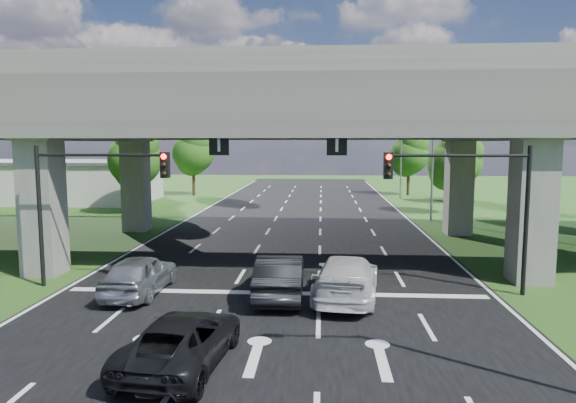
# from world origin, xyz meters

# --- Properties ---
(ground) EXTENTS (160.00, 160.00, 0.00)m
(ground) POSITION_xyz_m (0.00, 0.00, 0.00)
(ground) COLOR #254D19
(ground) RESTS_ON ground
(road) EXTENTS (18.00, 120.00, 0.03)m
(road) POSITION_xyz_m (0.00, 10.00, 0.01)
(road) COLOR black
(road) RESTS_ON ground
(overpass) EXTENTS (80.00, 15.00, 10.00)m
(overpass) POSITION_xyz_m (0.00, 12.00, 7.92)
(overpass) COLOR #3D3A37
(overpass) RESTS_ON ground
(warehouse) EXTENTS (20.00, 10.00, 4.00)m
(warehouse) POSITION_xyz_m (-26.00, 35.00, 2.00)
(warehouse) COLOR #9E9E99
(warehouse) RESTS_ON ground
(signal_right) EXTENTS (5.76, 0.54, 6.00)m
(signal_right) POSITION_xyz_m (7.82, 3.94, 4.19)
(signal_right) COLOR black
(signal_right) RESTS_ON ground
(signal_left) EXTENTS (5.76, 0.54, 6.00)m
(signal_left) POSITION_xyz_m (-7.82, 3.94, 4.19)
(signal_left) COLOR black
(signal_left) RESTS_ON ground
(streetlight_far) EXTENTS (3.38, 0.25, 10.00)m
(streetlight_far) POSITION_xyz_m (10.10, 24.00, 5.85)
(streetlight_far) COLOR gray
(streetlight_far) RESTS_ON ground
(streetlight_beyond) EXTENTS (3.38, 0.25, 10.00)m
(streetlight_beyond) POSITION_xyz_m (10.10, 40.00, 5.85)
(streetlight_beyond) COLOR gray
(streetlight_beyond) RESTS_ON ground
(tree_left_near) EXTENTS (4.50, 4.50, 7.80)m
(tree_left_near) POSITION_xyz_m (-13.95, 26.00, 4.82)
(tree_left_near) COLOR black
(tree_left_near) RESTS_ON ground
(tree_left_mid) EXTENTS (3.91, 3.90, 6.76)m
(tree_left_mid) POSITION_xyz_m (-16.95, 34.00, 4.17)
(tree_left_mid) COLOR black
(tree_left_mid) RESTS_ON ground
(tree_left_far) EXTENTS (4.80, 4.80, 8.32)m
(tree_left_far) POSITION_xyz_m (-12.95, 42.00, 5.14)
(tree_left_far) COLOR black
(tree_left_far) RESTS_ON ground
(tree_right_near) EXTENTS (4.20, 4.20, 7.28)m
(tree_right_near) POSITION_xyz_m (13.05, 28.00, 4.50)
(tree_right_near) COLOR black
(tree_right_near) RESTS_ON ground
(tree_right_mid) EXTENTS (3.91, 3.90, 6.76)m
(tree_right_mid) POSITION_xyz_m (16.05, 36.00, 4.17)
(tree_right_mid) COLOR black
(tree_right_mid) RESTS_ON ground
(tree_right_far) EXTENTS (4.50, 4.50, 7.80)m
(tree_right_far) POSITION_xyz_m (12.05, 44.00, 4.82)
(tree_right_far) COLOR black
(tree_right_far) RESTS_ON ground
(car_silver) EXTENTS (2.02, 4.79, 1.61)m
(car_silver) POSITION_xyz_m (-5.40, 3.00, 0.84)
(car_silver) COLOR #ACAFB4
(car_silver) RESTS_ON road
(car_dark) EXTENTS (1.88, 5.15, 1.68)m
(car_dark) POSITION_xyz_m (0.27, 3.00, 0.87)
(car_dark) COLOR black
(car_dark) RESTS_ON road
(car_white) EXTENTS (3.02, 6.01, 1.68)m
(car_white) POSITION_xyz_m (2.87, 3.00, 0.87)
(car_white) COLOR #B9B9B9
(car_white) RESTS_ON road
(car_trailing) EXTENTS (2.80, 5.24, 1.40)m
(car_trailing) POSITION_xyz_m (-1.90, -3.43, 0.73)
(car_trailing) COLOR black
(car_trailing) RESTS_ON road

